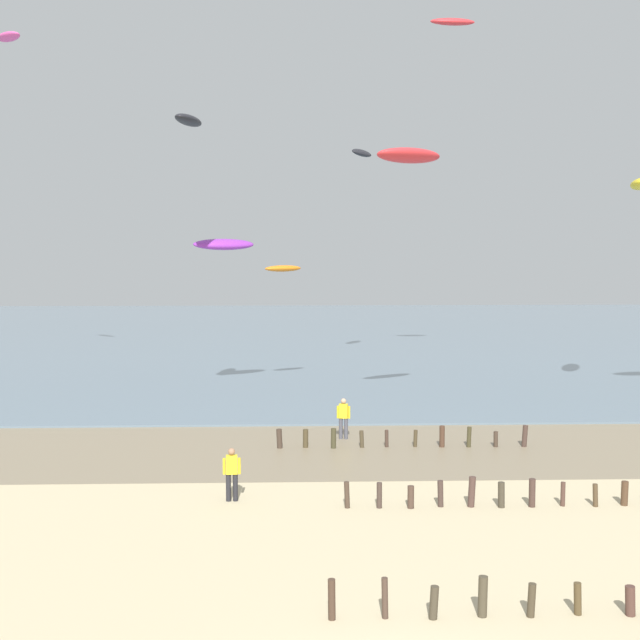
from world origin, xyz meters
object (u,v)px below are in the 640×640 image
object	(u,v)px
kite_aloft_0	(188,120)
kite_aloft_2	(409,156)
person_nearest_camera	(343,417)
person_by_waterline	(232,473)
kite_aloft_4	(362,153)
kite_aloft_9	(453,22)
kite_aloft_8	(8,37)
kite_aloft_7	(224,244)
kite_aloft_1	(283,268)

from	to	relation	value
kite_aloft_0	kite_aloft_2	distance (m)	9.92
person_nearest_camera	person_by_waterline	distance (m)	9.40
kite_aloft_4	kite_aloft_9	bearing A→B (deg)	90.29
person_by_waterline	kite_aloft_8	size ratio (longest dim) A/B	0.73
kite_aloft_0	kite_aloft_8	distance (m)	19.47
kite_aloft_8	kite_aloft_7	bearing A→B (deg)	-168.56
person_nearest_camera	kite_aloft_2	world-z (taller)	kite_aloft_2
kite_aloft_1	kite_aloft_2	distance (m)	11.65
kite_aloft_0	kite_aloft_9	bearing A→B (deg)	141.20
kite_aloft_4	kite_aloft_9	distance (m)	9.32
kite_aloft_9	person_by_waterline	bearing A→B (deg)	60.82
person_by_waterline	kite_aloft_1	world-z (taller)	kite_aloft_1
kite_aloft_8	kite_aloft_9	distance (m)	26.14
person_by_waterline	kite_aloft_2	bearing A→B (deg)	58.97
kite_aloft_1	kite_aloft_2	size ratio (longest dim) A/B	0.64
kite_aloft_0	kite_aloft_9	world-z (taller)	kite_aloft_9
kite_aloft_2	kite_aloft_4	bearing A→B (deg)	-118.11
person_nearest_camera	kite_aloft_7	world-z (taller)	kite_aloft_7
person_nearest_camera	person_by_waterline	bearing A→B (deg)	-115.54
kite_aloft_4	kite_aloft_8	bearing A→B (deg)	-55.34
person_by_waterline	kite_aloft_0	world-z (taller)	kite_aloft_0
person_nearest_camera	person_by_waterline	xyz separation A→B (m)	(-4.05, -8.48, 0.00)
person_nearest_camera	kite_aloft_4	distance (m)	23.01
kite_aloft_9	kite_aloft_0	bearing A→B (deg)	36.78
kite_aloft_1	kite_aloft_0	bearing A→B (deg)	34.12
kite_aloft_1	kite_aloft_4	xyz separation A→B (m)	(4.85, 6.96, 6.94)
kite_aloft_2	kite_aloft_9	xyz separation A→B (m)	(4.18, 12.69, 8.92)
person_nearest_camera	kite_aloft_4	bearing A→B (deg)	83.28
person_by_waterline	kite_aloft_4	bearing A→B (deg)	77.11
person_by_waterline	kite_aloft_7	size ratio (longest dim) A/B	0.50
kite_aloft_0	kite_aloft_4	size ratio (longest dim) A/B	1.20
person_nearest_camera	kite_aloft_9	xyz separation A→B (m)	(7.27, 16.09, 20.00)
person_by_waterline	kite_aloft_1	xyz separation A→B (m)	(1.44, 20.55, 5.79)
kite_aloft_8	person_nearest_camera	bearing A→B (deg)	179.91
kite_aloft_1	person_nearest_camera	bearing A→B (deg)	72.78
person_nearest_camera	kite_aloft_0	distance (m)	14.81
kite_aloft_7	kite_aloft_8	world-z (taller)	kite_aloft_8
person_nearest_camera	kite_aloft_1	bearing A→B (deg)	102.20
kite_aloft_7	kite_aloft_9	xyz separation A→B (m)	(12.90, 6.61, 12.89)
kite_aloft_1	kite_aloft_7	distance (m)	4.19
kite_aloft_1	kite_aloft_9	xyz separation A→B (m)	(9.88, 4.02, 14.21)
kite_aloft_1	kite_aloft_2	bearing A→B (deg)	93.88
kite_aloft_2	kite_aloft_7	world-z (taller)	kite_aloft_2
kite_aloft_4	kite_aloft_7	world-z (taller)	kite_aloft_4
person_nearest_camera	kite_aloft_7	xyz separation A→B (m)	(-5.63, 9.48, 7.11)
kite_aloft_0	kite_aloft_7	size ratio (longest dim) A/B	0.83
person_nearest_camera	kite_aloft_9	distance (m)	26.68
kite_aloft_2	kite_aloft_8	size ratio (longest dim) A/B	1.49
kite_aloft_7	kite_aloft_9	distance (m)	19.39
person_by_waterline	kite_aloft_0	bearing A→B (deg)	102.12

